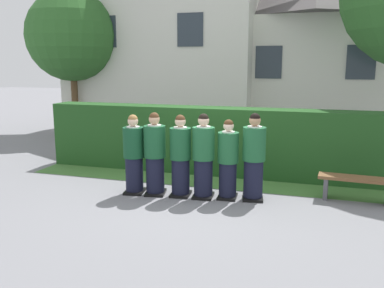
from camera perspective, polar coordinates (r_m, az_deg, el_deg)
ground_plane at (r=8.29m, az=0.00°, el=-7.14°), size 60.00×60.00×0.00m
student_front_row_0 at (r=8.38m, az=-7.99°, el=-1.65°), size 0.43×0.51×1.60m
student_front_row_1 at (r=8.25m, az=-5.12°, el=-1.61°), size 0.47×0.54×1.65m
student_front_row_2 at (r=8.13m, az=-1.59°, el=-1.88°), size 0.42×0.49×1.61m
student_front_row_3 at (r=8.02m, az=1.57°, el=-1.93°), size 0.43×0.54×1.65m
student_front_row_4 at (r=8.01m, az=4.96°, el=-2.37°), size 0.40×0.47×1.54m
student_front_row_5 at (r=7.99m, az=8.48°, el=-2.02°), size 0.46×0.56×1.67m
hedge at (r=9.82m, az=3.16°, el=0.47°), size 8.33×0.70×1.57m
school_building_main at (r=16.78m, az=16.59°, el=12.63°), size 6.96×4.50×6.18m
school_building_annex at (r=16.54m, az=-3.96°, el=16.42°), size 7.55×3.53×8.07m
oak_tree_left at (r=16.05m, az=-16.22°, el=14.05°), size 3.24×3.24×5.17m
wooden_bench at (r=8.46m, az=21.68°, el=-5.09°), size 1.42×0.45×0.48m
lawn_strip at (r=9.25m, az=1.91°, el=-5.17°), size 8.33×0.90×0.01m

